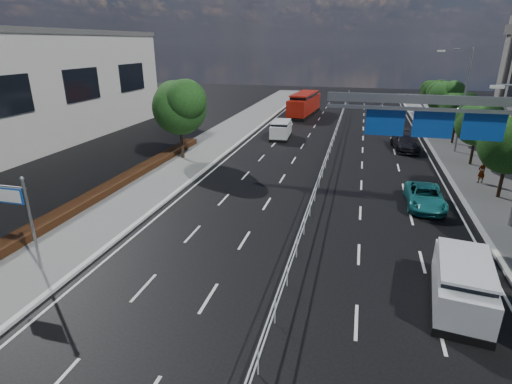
% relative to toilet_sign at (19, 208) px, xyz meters
% --- Properties ---
extents(ground, '(160.00, 160.00, 0.00)m').
position_rel_toilet_sign_xyz_m(ground, '(10.95, 0.00, -2.94)').
color(ground, black).
rests_on(ground, ground).
extents(sidewalk_near, '(5.00, 140.00, 0.14)m').
position_rel_toilet_sign_xyz_m(sidewalk_near, '(-0.55, 0.00, -2.87)').
color(sidewalk_near, slate).
rests_on(sidewalk_near, ground).
extents(kerb_near, '(0.25, 140.00, 0.15)m').
position_rel_toilet_sign_xyz_m(kerb_near, '(1.95, 0.00, -2.87)').
color(kerb_near, silver).
rests_on(kerb_near, ground).
extents(median_fence, '(0.05, 85.00, 1.02)m').
position_rel_toilet_sign_xyz_m(median_fence, '(10.95, 22.50, -2.42)').
color(median_fence, silver).
rests_on(median_fence, ground).
extents(hedge_near, '(1.00, 36.00, 0.44)m').
position_rel_toilet_sign_xyz_m(hedge_near, '(-2.35, 5.00, -2.58)').
color(hedge_near, black).
rests_on(hedge_near, sidewalk_near).
extents(toilet_sign, '(1.62, 0.18, 4.34)m').
position_rel_toilet_sign_xyz_m(toilet_sign, '(0.00, 0.00, 0.00)').
color(toilet_sign, gray).
rests_on(toilet_sign, ground).
extents(overhead_gantry, '(10.24, 0.38, 7.45)m').
position_rel_toilet_sign_xyz_m(overhead_gantry, '(17.69, 10.05, 2.66)').
color(overhead_gantry, gray).
rests_on(overhead_gantry, ground).
extents(streetlight_far, '(2.78, 2.40, 9.00)m').
position_rel_toilet_sign_xyz_m(streetlight_far, '(21.46, 26.00, 2.27)').
color(streetlight_far, gray).
rests_on(streetlight_far, ground).
extents(near_tree_back, '(4.84, 4.51, 6.69)m').
position_rel_toilet_sign_xyz_m(near_tree_back, '(-0.99, 17.97, 1.67)').
color(near_tree_back, black).
rests_on(near_tree_back, ground).
extents(far_tree_d, '(3.85, 3.59, 5.34)m').
position_rel_toilet_sign_xyz_m(far_tree_d, '(22.20, 14.48, 0.74)').
color(far_tree_d, black).
rests_on(far_tree_d, ground).
extents(far_tree_e, '(3.63, 3.38, 5.13)m').
position_rel_toilet_sign_xyz_m(far_tree_e, '(22.20, 21.98, 0.61)').
color(far_tree_e, black).
rests_on(far_tree_e, ground).
extents(far_tree_f, '(3.52, 3.28, 5.02)m').
position_rel_toilet_sign_xyz_m(far_tree_f, '(22.20, 29.48, 0.55)').
color(far_tree_f, black).
rests_on(far_tree_f, ground).
extents(far_tree_g, '(3.96, 3.69, 5.45)m').
position_rel_toilet_sign_xyz_m(far_tree_g, '(22.20, 36.98, 0.81)').
color(far_tree_g, black).
rests_on(far_tree_g, ground).
extents(far_tree_h, '(3.41, 3.18, 4.91)m').
position_rel_toilet_sign_xyz_m(far_tree_h, '(22.20, 44.48, 0.48)').
color(far_tree_h, black).
rests_on(far_tree_h, ground).
extents(white_minivan, '(2.02, 4.25, 1.81)m').
position_rel_toilet_sign_xyz_m(white_minivan, '(5.50, 27.79, -2.06)').
color(white_minivan, black).
rests_on(white_minivan, ground).
extents(red_bus, '(3.31, 10.18, 2.99)m').
position_rel_toilet_sign_xyz_m(red_bus, '(5.81, 42.28, -1.39)').
color(red_bus, black).
rests_on(red_bus, ground).
extents(near_car_silver, '(1.97, 4.04, 1.33)m').
position_rel_toilet_sign_xyz_m(near_car_silver, '(5.14, 40.93, -2.28)').
color(near_car_silver, '#9A9DA1').
rests_on(near_car_silver, ground).
extents(near_car_dark, '(1.72, 4.65, 1.52)m').
position_rel_toilet_sign_xyz_m(near_car_dark, '(3.87, 58.02, -2.18)').
color(near_car_dark, black).
rests_on(near_car_dark, ground).
extents(silver_minivan, '(2.49, 4.74, 1.88)m').
position_rel_toilet_sign_xyz_m(silver_minivan, '(17.45, 2.00, -2.02)').
color(silver_minivan, black).
rests_on(silver_minivan, ground).
extents(parked_car_teal, '(2.10, 4.52, 1.26)m').
position_rel_toilet_sign_xyz_m(parked_car_teal, '(17.45, 12.00, -2.32)').
color(parked_car_teal, '#197074').
rests_on(parked_car_teal, ground).
extents(parked_car_dark, '(2.57, 4.99, 1.38)m').
position_rel_toilet_sign_xyz_m(parked_car_dark, '(17.45, 26.06, -2.25)').
color(parked_car_dark, black).
rests_on(parked_car_dark, ground).
extents(pedestrian_a, '(0.70, 0.62, 1.61)m').
position_rel_toilet_sign_xyz_m(pedestrian_a, '(21.74, 17.20, -2.00)').
color(pedestrian_a, gray).
rests_on(pedestrian_a, sidewalk_far).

